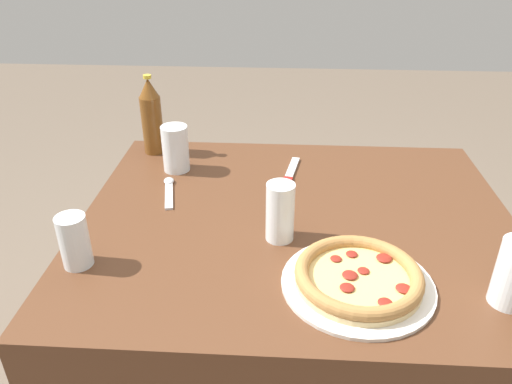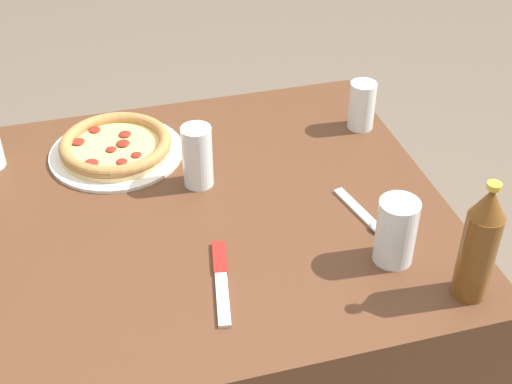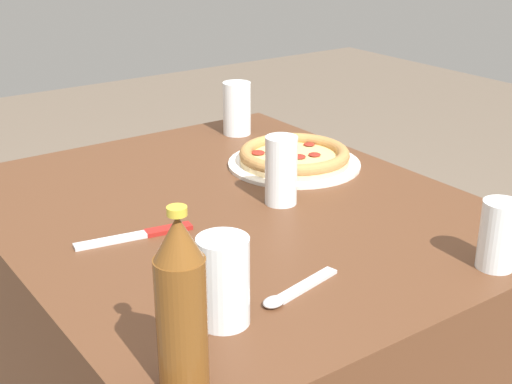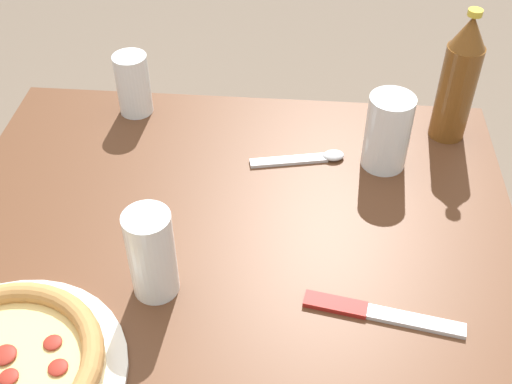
% 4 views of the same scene
% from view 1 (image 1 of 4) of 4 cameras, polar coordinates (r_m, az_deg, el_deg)
% --- Properties ---
extents(table, '(1.05, 0.88, 0.72)m').
position_cam_1_polar(table, '(1.44, 4.15, -15.21)').
color(table, '#56331E').
rests_on(table, ground_plane).
extents(pizza_pepperoni, '(0.30, 0.30, 0.04)m').
position_cam_1_polar(pizza_pepperoni, '(1.01, 11.61, -9.59)').
color(pizza_pepperoni, silver).
rests_on(pizza_pepperoni, table).
extents(glass_water, '(0.06, 0.06, 0.14)m').
position_cam_1_polar(glass_water, '(1.10, 2.77, -2.47)').
color(glass_water, white).
rests_on(glass_water, table).
extents(glass_lemonade, '(0.07, 0.07, 0.13)m').
position_cam_1_polar(glass_lemonade, '(1.43, -9.17, 4.70)').
color(glass_lemonade, white).
rests_on(glass_lemonade, table).
extents(glass_iced_tea, '(0.06, 0.06, 0.12)m').
position_cam_1_polar(glass_iced_tea, '(1.09, -19.99, -5.58)').
color(glass_iced_tea, white).
rests_on(glass_iced_tea, table).
extents(beer_bottle, '(0.06, 0.06, 0.24)m').
position_cam_1_polar(beer_bottle, '(1.54, -11.86, 8.42)').
color(beer_bottle, brown).
rests_on(beer_bottle, table).
extents(knife, '(0.06, 0.22, 0.01)m').
position_cam_1_polar(knife, '(1.40, 3.81, 1.82)').
color(knife, maroon).
rests_on(knife, table).
extents(spoon, '(0.06, 0.16, 0.01)m').
position_cam_1_polar(spoon, '(1.35, -9.92, 0.35)').
color(spoon, silver).
rests_on(spoon, table).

